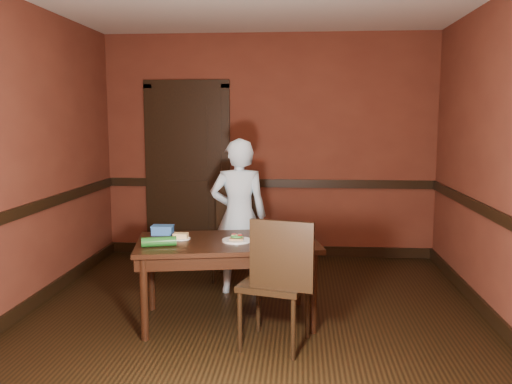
% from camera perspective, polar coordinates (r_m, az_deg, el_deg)
% --- Properties ---
extents(floor, '(4.00, 4.50, 0.01)m').
position_cam_1_polar(floor, '(4.67, -0.36, -13.47)').
color(floor, black).
rests_on(floor, ground).
extents(wall_back, '(4.00, 0.02, 2.70)m').
position_cam_1_polar(wall_back, '(6.61, 1.36, 4.82)').
color(wall_back, '#5E2A1C').
rests_on(wall_back, ground).
extents(wall_front, '(4.00, 0.02, 2.70)m').
position_cam_1_polar(wall_front, '(2.15, -5.71, -1.48)').
color(wall_front, '#5E2A1C').
rests_on(wall_front, ground).
extents(wall_left, '(0.02, 4.50, 2.70)m').
position_cam_1_polar(wall_left, '(4.96, -24.09, 3.14)').
color(wall_left, '#5E2A1C').
rests_on(wall_left, ground).
extents(wall_right, '(0.02, 4.50, 2.70)m').
position_cam_1_polar(wall_right, '(4.64, 25.09, 2.81)').
color(wall_right, '#5E2A1C').
rests_on(wall_right, ground).
extents(dado_back, '(4.00, 0.03, 0.10)m').
position_cam_1_polar(dado_back, '(6.63, 1.34, 0.93)').
color(dado_back, black).
rests_on(dado_back, ground).
extents(dado_left, '(0.03, 4.50, 0.10)m').
position_cam_1_polar(dado_left, '(5.01, -23.66, -1.99)').
color(dado_left, black).
rests_on(dado_left, ground).
extents(dado_right, '(0.03, 4.50, 0.10)m').
position_cam_1_polar(dado_right, '(4.69, 24.60, -2.67)').
color(dado_right, black).
rests_on(dado_right, ground).
extents(baseboard_back, '(4.00, 0.03, 0.12)m').
position_cam_1_polar(baseboard_back, '(6.78, 1.32, -6.14)').
color(baseboard_back, black).
rests_on(baseboard_back, ground).
extents(baseboard_left, '(0.03, 4.50, 0.12)m').
position_cam_1_polar(baseboard_left, '(5.21, -23.14, -11.14)').
color(baseboard_left, black).
rests_on(baseboard_left, ground).
extents(baseboard_right, '(0.03, 4.50, 0.12)m').
position_cam_1_polar(baseboard_right, '(4.90, 24.03, -12.37)').
color(baseboard_right, black).
rests_on(baseboard_right, ground).
extents(door, '(1.05, 0.07, 2.20)m').
position_cam_1_polar(door, '(6.72, -7.21, 2.61)').
color(door, black).
rests_on(door, ground).
extents(dining_table, '(1.60, 1.09, 0.69)m').
position_cam_1_polar(dining_table, '(4.59, -3.01, -9.31)').
color(dining_table, black).
rests_on(dining_table, floor).
extents(chair_far, '(0.49, 0.49, 0.98)m').
position_cam_1_polar(chair_far, '(5.70, -2.12, -4.41)').
color(chair_far, black).
rests_on(chair_far, floor).
extents(chair_near, '(0.57, 0.57, 0.99)m').
position_cam_1_polar(chair_near, '(4.07, 1.99, -9.36)').
color(chair_near, black).
rests_on(chair_near, floor).
extents(person, '(0.59, 0.42, 1.50)m').
position_cam_1_polar(person, '(5.24, -1.83, -2.57)').
color(person, silver).
rests_on(person, floor).
extents(sandwich_plate, '(0.24, 0.24, 0.06)m').
position_cam_1_polar(sandwich_plate, '(4.46, -2.05, -5.00)').
color(sandwich_plate, white).
rests_on(sandwich_plate, dining_table).
extents(sauce_jar, '(0.07, 0.07, 0.08)m').
position_cam_1_polar(sauce_jar, '(4.33, 0.25, -5.04)').
color(sauce_jar, '#669544').
rests_on(sauce_jar, dining_table).
extents(cheese_saucer, '(0.16, 0.16, 0.05)m').
position_cam_1_polar(cheese_saucer, '(4.58, -7.93, -4.68)').
color(cheese_saucer, white).
rests_on(cheese_saucer, dining_table).
extents(food_tub, '(0.19, 0.13, 0.08)m').
position_cam_1_polar(food_tub, '(4.78, -9.81, -3.95)').
color(food_tub, '#3772CA').
rests_on(food_tub, dining_table).
extents(wrapped_veg, '(0.28, 0.16, 0.08)m').
position_cam_1_polar(wrapped_veg, '(4.34, -10.19, -5.17)').
color(wrapped_veg, '#175118').
rests_on(wrapped_veg, dining_table).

